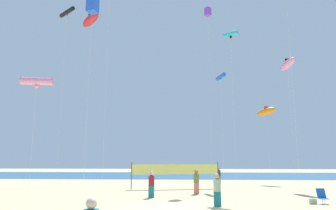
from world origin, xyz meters
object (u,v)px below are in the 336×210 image
(beach_handbag, at_px, (313,201))
(beachgoer_olive_shirt, at_px, (196,181))
(beachgoer_sage_shirt, at_px, (217,189))
(kite_blue_box, at_px, (93,5))
(kite_cyan_tube, at_px, (231,35))
(kite_pink_tube, at_px, (37,82))
(folding_beach_chair, at_px, (322,196))
(kite_orange_inflatable, at_px, (266,112))
(kite_blue_tube, at_px, (221,77))
(beachgoer_maroon_shirt, at_px, (151,184))
(kite_violet_box, at_px, (208,12))
(kite_black_tube, at_px, (67,13))
(beachgoer_charcoal_shirt, at_px, (219,175))
(volleyball_net, at_px, (176,170))
(kite_pink_inflatable, at_px, (287,64))
(kite_red_inflatable, at_px, (91,20))

(beach_handbag, bearing_deg, beachgoer_olive_shirt, 145.01)
(beachgoer_sage_shirt, xyz_separation_m, kite_blue_box, (-9.90, 6.18, 15.12))
(kite_cyan_tube, xyz_separation_m, kite_pink_tube, (-16.19, -3.48, -5.11))
(folding_beach_chair, bearing_deg, kite_blue_box, 151.67)
(kite_orange_inflatable, distance_m, kite_blue_tube, 8.74)
(beachgoer_maroon_shirt, bearing_deg, folding_beach_chair, -108.90)
(kite_cyan_tube, bearing_deg, beachgoer_sage_shirt, -106.71)
(kite_violet_box, bearing_deg, kite_black_tube, -165.55)
(kite_blue_box, bearing_deg, beachgoer_charcoal_shirt, 36.36)
(kite_blue_box, bearing_deg, volleyball_net, 27.98)
(folding_beach_chair, relative_size, kite_pink_inflatable, 0.07)
(volleyball_net, xyz_separation_m, kite_blue_tube, (4.66, 2.37, 9.40))
(kite_pink_tube, height_order, kite_orange_inflatable, kite_pink_tube)
(beachgoer_olive_shirt, xyz_separation_m, kite_orange_inflatable, (8.94, 12.02, 7.25))
(beachgoer_maroon_shirt, bearing_deg, volleyball_net, -20.81)
(beachgoer_sage_shirt, bearing_deg, kite_orange_inflatable, -171.81)
(beachgoer_maroon_shirt, height_order, beach_handbag, beachgoer_maroon_shirt)
(folding_beach_chair, bearing_deg, beachgoer_sage_shirt, -179.72)
(kite_blue_box, distance_m, kite_violet_box, 14.44)
(kite_pink_inflatable, bearing_deg, volleyball_net, -163.84)
(volleyball_net, xyz_separation_m, kite_orange_inflatable, (10.67, 8.06, 6.59))
(kite_blue_box, bearing_deg, beachgoer_sage_shirt, -31.96)
(beachgoer_maroon_shirt, height_order, kite_pink_tube, kite_pink_tube)
(kite_orange_inflatable, bearing_deg, kite_black_tube, -162.40)
(kite_blue_box, distance_m, kite_orange_inflatable, 22.86)
(beachgoer_maroon_shirt, bearing_deg, kite_pink_tube, 76.33)
(beachgoer_olive_shirt, relative_size, folding_beach_chair, 2.08)
(beachgoer_charcoal_shirt, xyz_separation_m, kite_blue_box, (-11.62, -8.55, 15.15))
(beachgoer_charcoal_shirt, height_order, volleyball_net, volleyball_net)
(beachgoer_charcoal_shirt, distance_m, kite_violet_box, 18.69)
(kite_pink_inflatable, bearing_deg, beachgoer_charcoal_shirt, 170.45)
(beachgoer_charcoal_shirt, height_order, kite_pink_tube, kite_pink_tube)
(beachgoer_olive_shirt, relative_size, beachgoer_charcoal_shirt, 1.04)
(beachgoer_sage_shirt, bearing_deg, kite_black_tube, -95.70)
(beachgoer_olive_shirt, xyz_separation_m, kite_pink_tube, (-12.74, -1.26, 7.83))
(kite_red_inflatable, distance_m, kite_black_tube, 2.72)
(kite_orange_inflatable, bearing_deg, kite_blue_tube, -136.63)
(beachgoer_olive_shirt, relative_size, kite_pink_tube, 0.20)
(kite_blue_box, relative_size, kite_orange_inflatable, 1.89)
(kite_pink_tube, bearing_deg, beach_handbag, -10.21)
(beachgoer_olive_shirt, height_order, kite_violet_box, kite_violet_box)
(beachgoer_maroon_shirt, height_order, kite_pink_inflatable, kite_pink_inflatable)
(kite_pink_tube, relative_size, kite_orange_inflatable, 1.03)
(kite_blue_box, xyz_separation_m, kite_red_inflatable, (-1.77, 4.90, 1.04))
(beach_handbag, relative_size, kite_orange_inflatable, 0.04)
(beachgoer_maroon_shirt, distance_m, beach_handbag, 10.43)
(beachgoer_olive_shirt, height_order, kite_red_inflatable, kite_red_inflatable)
(beachgoer_maroon_shirt, height_order, kite_red_inflatable, kite_red_inflatable)
(beachgoer_olive_shirt, relative_size, kite_pink_inflatable, 0.14)
(kite_pink_tube, height_order, kite_blue_tube, kite_blue_tube)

